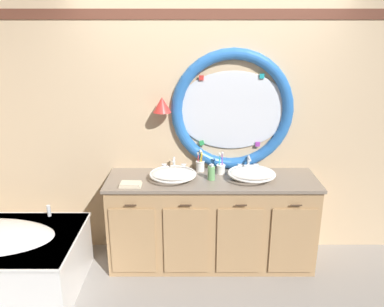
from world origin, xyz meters
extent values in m
plane|color=gray|center=(0.00, 0.00, 0.00)|extent=(14.00, 14.00, 0.00)
cube|color=#D6B78E|center=(0.00, 0.59, 1.30)|extent=(6.40, 0.08, 2.60)
cube|color=brown|center=(0.00, 0.55, 2.32)|extent=(6.27, 0.01, 0.09)
ellipsoid|color=silver|center=(0.22, 0.54, 1.46)|extent=(1.05, 0.02, 0.75)
torus|color=#2866B7|center=(0.22, 0.53, 1.46)|extent=(1.16, 0.11, 1.16)
cube|color=silver|center=(0.75, 0.52, 1.47)|extent=(0.05, 0.01, 0.05)
cube|color=teal|center=(0.49, 0.52, 1.78)|extent=(0.05, 0.01, 0.05)
cube|color=red|center=(-0.07, 0.52, 1.77)|extent=(0.04, 0.01, 0.04)
cube|color=orange|center=(-0.30, 0.52, 1.43)|extent=(0.05, 0.01, 0.05)
cube|color=green|center=(-0.06, 0.52, 1.14)|extent=(0.05, 0.01, 0.05)
cube|color=purple|center=(0.48, 0.52, 1.13)|extent=(0.05, 0.01, 0.05)
cylinder|color=#4C3823|center=(-0.43, 0.51, 1.55)|extent=(0.02, 0.09, 0.02)
cone|color=red|center=(-0.43, 0.46, 1.53)|extent=(0.17, 0.17, 0.14)
cube|color=tan|center=(0.03, 0.27, 0.42)|extent=(1.92, 0.55, 0.85)
cube|color=gray|center=(0.03, 0.27, 0.86)|extent=(1.95, 0.59, 0.03)
cube|color=gray|center=(0.03, 0.54, 0.79)|extent=(1.92, 0.02, 0.11)
cube|color=tan|center=(-0.69, -0.01, 0.38)|extent=(0.40, 0.02, 0.64)
cylinder|color=#422D1E|center=(-0.69, -0.02, 0.75)|extent=(0.10, 0.01, 0.01)
cube|color=tan|center=(-0.21, -0.01, 0.38)|extent=(0.40, 0.02, 0.64)
cylinder|color=#422D1E|center=(-0.21, -0.02, 0.75)|extent=(0.10, 0.01, 0.01)
cube|color=tan|center=(0.27, -0.01, 0.38)|extent=(0.40, 0.02, 0.64)
cylinder|color=#422D1E|center=(0.27, -0.02, 0.75)|extent=(0.10, 0.01, 0.01)
cube|color=tan|center=(0.75, -0.01, 0.38)|extent=(0.40, 0.02, 0.64)
cylinder|color=#422D1E|center=(0.75, -0.02, 0.75)|extent=(0.10, 0.01, 0.01)
cylinder|color=silver|center=(-1.51, 0.23, 0.56)|extent=(0.04, 0.04, 0.11)
ellipsoid|color=white|center=(-0.33, 0.24, 0.93)|extent=(0.41, 0.27, 0.10)
torus|color=white|center=(-0.33, 0.24, 0.93)|extent=(0.43, 0.43, 0.02)
cylinder|color=silver|center=(-0.33, 0.24, 0.93)|extent=(0.03, 0.03, 0.01)
ellipsoid|color=white|center=(0.39, 0.24, 0.93)|extent=(0.42, 0.27, 0.11)
torus|color=white|center=(0.39, 0.24, 0.94)|extent=(0.44, 0.44, 0.02)
cylinder|color=silver|center=(0.39, 0.24, 0.94)|extent=(0.03, 0.03, 0.01)
cylinder|color=silver|center=(-0.33, 0.48, 0.89)|extent=(0.05, 0.05, 0.02)
cylinder|color=silver|center=(-0.33, 0.48, 0.95)|extent=(0.02, 0.02, 0.11)
sphere|color=silver|center=(-0.33, 0.48, 1.01)|extent=(0.03, 0.03, 0.03)
cylinder|color=silver|center=(-0.33, 0.42, 1.01)|extent=(0.02, 0.10, 0.02)
cylinder|color=silver|center=(-0.43, 0.48, 0.91)|extent=(0.04, 0.04, 0.06)
cylinder|color=silver|center=(-0.24, 0.48, 0.91)|extent=(0.04, 0.04, 0.06)
cube|color=silver|center=(-0.43, 0.48, 0.94)|extent=(0.05, 0.01, 0.01)
cube|color=silver|center=(-0.24, 0.48, 0.94)|extent=(0.05, 0.01, 0.01)
cylinder|color=silver|center=(0.39, 0.48, 0.89)|extent=(0.05, 0.05, 0.02)
cylinder|color=silver|center=(0.39, 0.48, 0.96)|extent=(0.02, 0.02, 0.12)
sphere|color=silver|center=(0.39, 0.48, 1.02)|extent=(0.03, 0.03, 0.03)
cylinder|color=silver|center=(0.39, 0.42, 1.02)|extent=(0.02, 0.11, 0.02)
cylinder|color=silver|center=(0.32, 0.48, 0.91)|extent=(0.04, 0.04, 0.06)
cylinder|color=silver|center=(0.47, 0.48, 0.91)|extent=(0.04, 0.04, 0.06)
cube|color=silver|center=(0.32, 0.48, 0.94)|extent=(0.05, 0.01, 0.01)
cube|color=silver|center=(0.47, 0.48, 0.94)|extent=(0.05, 0.01, 0.01)
cylinder|color=white|center=(-0.08, 0.47, 0.92)|extent=(0.08, 0.08, 0.09)
torus|color=white|center=(-0.08, 0.47, 0.97)|extent=(0.09, 0.09, 0.01)
cylinder|color=orange|center=(-0.06, 0.47, 0.97)|extent=(0.02, 0.03, 0.16)
cube|color=white|center=(-0.06, 0.47, 1.06)|extent=(0.02, 0.02, 0.03)
cylinder|color=yellow|center=(-0.07, 0.49, 0.97)|extent=(0.03, 0.04, 0.17)
cube|color=white|center=(-0.07, 0.49, 1.07)|extent=(0.02, 0.02, 0.03)
cylinder|color=#E0383D|center=(-0.10, 0.48, 0.97)|extent=(0.01, 0.02, 0.16)
cube|color=white|center=(-0.10, 0.48, 1.06)|extent=(0.02, 0.02, 0.02)
cylinder|color=yellow|center=(-0.08, 0.46, 0.98)|extent=(0.04, 0.02, 0.18)
cube|color=white|center=(-0.08, 0.46, 1.08)|extent=(0.02, 0.02, 0.02)
cylinder|color=white|center=(0.12, 0.39, 0.92)|extent=(0.08, 0.08, 0.09)
torus|color=white|center=(0.12, 0.39, 0.97)|extent=(0.09, 0.09, 0.01)
cylinder|color=purple|center=(0.13, 0.39, 0.98)|extent=(0.02, 0.03, 0.18)
cube|color=white|center=(0.13, 0.39, 1.08)|extent=(0.02, 0.02, 0.02)
cylinder|color=#19ADB2|center=(0.10, 0.39, 0.98)|extent=(0.02, 0.03, 0.17)
cube|color=white|center=(0.10, 0.39, 1.07)|extent=(0.02, 0.02, 0.02)
cylinder|color=#6BAD66|center=(0.02, 0.24, 0.94)|extent=(0.07, 0.07, 0.13)
cylinder|color=silver|center=(0.02, 0.24, 1.02)|extent=(0.04, 0.04, 0.02)
cylinder|color=silver|center=(0.02, 0.22, 1.03)|extent=(0.01, 0.04, 0.01)
cube|color=beige|center=(-0.70, 0.09, 0.89)|extent=(0.19, 0.13, 0.02)
cube|color=beige|center=(-0.70, 0.09, 0.90)|extent=(0.18, 0.12, 0.02)
camera|label=1|loc=(-0.16, -3.06, 2.23)|focal=36.24mm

